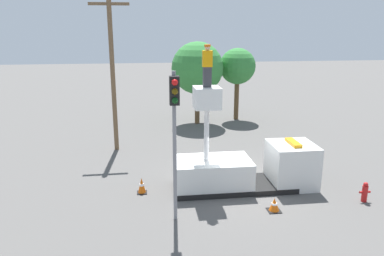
{
  "coord_description": "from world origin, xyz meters",
  "views": [
    {
      "loc": [
        -3.92,
        -15.33,
        7.14
      ],
      "look_at": [
        -2.08,
        -1.24,
        3.24
      ],
      "focal_mm": 35.0,
      "sensor_mm": 36.0,
      "label": 1
    }
  ],
  "objects_px": {
    "traffic_cone_curbside": "(274,205)",
    "utility_pole": "(112,69)",
    "tree_right_bg": "(237,67)",
    "worker": "(207,66)",
    "fire_hydrant": "(365,192)",
    "traffic_cone_rear": "(142,186)",
    "tree_left_bg": "(197,68)",
    "bucket_truck": "(245,168)",
    "traffic_light_pole": "(175,119)"
  },
  "relations": [
    {
      "from": "fire_hydrant",
      "to": "tree_left_bg",
      "type": "xyz_separation_m",
      "value": [
        -5.1,
        13.85,
        3.72
      ]
    },
    {
      "from": "traffic_cone_curbside",
      "to": "utility_pole",
      "type": "relative_size",
      "value": 0.06
    },
    {
      "from": "traffic_cone_rear",
      "to": "bucket_truck",
      "type": "bearing_deg",
      "value": -0.14
    },
    {
      "from": "worker",
      "to": "fire_hydrant",
      "type": "xyz_separation_m",
      "value": [
        6.39,
        -2.03,
        -5.11
      ]
    },
    {
      "from": "bucket_truck",
      "to": "traffic_light_pole",
      "type": "relative_size",
      "value": 1.13
    },
    {
      "from": "fire_hydrant",
      "to": "traffic_cone_rear",
      "type": "relative_size",
      "value": 1.22
    },
    {
      "from": "traffic_light_pole",
      "to": "traffic_cone_curbside",
      "type": "relative_size",
      "value": 10.19
    },
    {
      "from": "fire_hydrant",
      "to": "traffic_cone_curbside",
      "type": "distance_m",
      "value": 4.05
    },
    {
      "from": "bucket_truck",
      "to": "fire_hydrant",
      "type": "relative_size",
      "value": 7.39
    },
    {
      "from": "tree_left_bg",
      "to": "tree_right_bg",
      "type": "distance_m",
      "value": 3.35
    },
    {
      "from": "traffic_light_pole",
      "to": "tree_left_bg",
      "type": "distance_m",
      "value": 14.72
    },
    {
      "from": "bucket_truck",
      "to": "tree_left_bg",
      "type": "xyz_separation_m",
      "value": [
        -0.48,
        11.82,
        3.22
      ]
    },
    {
      "from": "traffic_light_pole",
      "to": "utility_pole",
      "type": "relative_size",
      "value": 0.64
    },
    {
      "from": "bucket_truck",
      "to": "traffic_light_pole",
      "type": "height_order",
      "value": "traffic_light_pole"
    },
    {
      "from": "tree_right_bg",
      "to": "utility_pole",
      "type": "xyz_separation_m",
      "value": [
        -8.87,
        -6.41,
        0.67
      ]
    },
    {
      "from": "traffic_cone_rear",
      "to": "tree_right_bg",
      "type": "bearing_deg",
      "value": 59.83
    },
    {
      "from": "tree_right_bg",
      "to": "utility_pole",
      "type": "height_order",
      "value": "utility_pole"
    },
    {
      "from": "fire_hydrant",
      "to": "tree_right_bg",
      "type": "bearing_deg",
      "value": 97.22
    },
    {
      "from": "traffic_light_pole",
      "to": "tree_right_bg",
      "type": "relative_size",
      "value": 1.02
    },
    {
      "from": "traffic_light_pole",
      "to": "traffic_cone_rear",
      "type": "height_order",
      "value": "traffic_light_pole"
    },
    {
      "from": "bucket_truck",
      "to": "traffic_cone_rear",
      "type": "relative_size",
      "value": 9.03
    },
    {
      "from": "traffic_light_pole",
      "to": "traffic_cone_curbside",
      "type": "xyz_separation_m",
      "value": [
        3.95,
        0.26,
        -3.72
      ]
    },
    {
      "from": "traffic_cone_curbside",
      "to": "utility_pole",
      "type": "height_order",
      "value": "utility_pole"
    },
    {
      "from": "worker",
      "to": "traffic_cone_curbside",
      "type": "bearing_deg",
      "value": -44.94
    },
    {
      "from": "tree_right_bg",
      "to": "traffic_cone_curbside",
      "type": "bearing_deg",
      "value": -98.18
    },
    {
      "from": "tree_right_bg",
      "to": "fire_hydrant",
      "type": "bearing_deg",
      "value": -82.78
    },
    {
      "from": "bucket_truck",
      "to": "worker",
      "type": "relative_size",
      "value": 3.65
    },
    {
      "from": "worker",
      "to": "traffic_light_pole",
      "type": "relative_size",
      "value": 0.31
    },
    {
      "from": "bucket_truck",
      "to": "utility_pole",
      "type": "distance_m",
      "value": 9.59
    },
    {
      "from": "fire_hydrant",
      "to": "tree_left_bg",
      "type": "distance_m",
      "value": 15.22
    },
    {
      "from": "bucket_truck",
      "to": "traffic_cone_rear",
      "type": "xyz_separation_m",
      "value": [
        -4.64,
        0.01,
        -0.59
      ]
    },
    {
      "from": "tree_left_bg",
      "to": "tree_right_bg",
      "type": "xyz_separation_m",
      "value": [
        3.23,
        0.9,
        -0.04
      ]
    },
    {
      "from": "worker",
      "to": "traffic_light_pole",
      "type": "distance_m",
      "value": 3.43
    },
    {
      "from": "bucket_truck",
      "to": "traffic_light_pole",
      "type": "xyz_separation_m",
      "value": [
        -3.37,
        -2.61,
        3.05
      ]
    },
    {
      "from": "traffic_cone_rear",
      "to": "tree_right_bg",
      "type": "distance_m",
      "value": 15.17
    },
    {
      "from": "worker",
      "to": "utility_pole",
      "type": "distance_m",
      "value": 7.7
    },
    {
      "from": "traffic_cone_rear",
      "to": "traffic_light_pole",
      "type": "bearing_deg",
      "value": -64.09
    },
    {
      "from": "fire_hydrant",
      "to": "tree_left_bg",
      "type": "relative_size",
      "value": 0.14
    },
    {
      "from": "bucket_truck",
      "to": "traffic_light_pole",
      "type": "bearing_deg",
      "value": -142.25
    },
    {
      "from": "traffic_cone_curbside",
      "to": "tree_right_bg",
      "type": "xyz_separation_m",
      "value": [
        2.17,
        15.07,
        3.84
      ]
    },
    {
      "from": "traffic_cone_rear",
      "to": "traffic_cone_curbside",
      "type": "height_order",
      "value": "traffic_cone_rear"
    },
    {
      "from": "traffic_light_pole",
      "to": "traffic_cone_curbside",
      "type": "bearing_deg",
      "value": 3.74
    },
    {
      "from": "tree_left_bg",
      "to": "utility_pole",
      "type": "xyz_separation_m",
      "value": [
        -5.65,
        -5.51,
        0.62
      ]
    },
    {
      "from": "traffic_light_pole",
      "to": "traffic_cone_rear",
      "type": "bearing_deg",
      "value": 115.91
    },
    {
      "from": "bucket_truck",
      "to": "tree_right_bg",
      "type": "relative_size",
      "value": 1.15
    },
    {
      "from": "bucket_truck",
      "to": "traffic_cone_curbside",
      "type": "height_order",
      "value": "bucket_truck"
    },
    {
      "from": "bucket_truck",
      "to": "traffic_cone_curbside",
      "type": "distance_m",
      "value": 2.51
    },
    {
      "from": "traffic_cone_curbside",
      "to": "tree_left_bg",
      "type": "relative_size",
      "value": 0.09
    },
    {
      "from": "traffic_cone_curbside",
      "to": "utility_pole",
      "type": "bearing_deg",
      "value": 127.76
    },
    {
      "from": "utility_pole",
      "to": "worker",
      "type": "bearing_deg",
      "value": -55.4
    }
  ]
}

